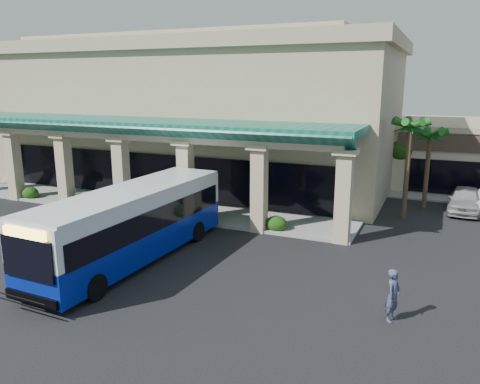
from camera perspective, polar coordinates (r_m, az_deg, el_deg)
The scene contains 9 objects.
ground at distance 21.79m, azimuth -6.48°, elevation -8.17°, with size 110.00×110.00×0.00m, color black.
main_building at distance 38.24m, azimuth -5.11°, elevation 9.81°, with size 30.80×14.80×11.35m, color tan, non-canonical shape.
arcade at distance 30.84m, azimuth -13.22°, elevation 3.41°, with size 30.00×6.20×5.70m, color #0E584A, non-canonical shape.
palm_0 at distance 28.92m, azimuth 19.76°, elevation 3.26°, with size 2.40×2.40×6.60m, color #155116, non-canonical shape.
palm_1 at distance 31.90m, azimuth 21.90°, elevation 3.22°, with size 2.40×2.40×5.80m, color #155116, non-canonical shape.
broadleaf_tree at distance 37.01m, azimuth 19.04°, elevation 3.93°, with size 2.60×2.60×4.81m, color #193C0D, non-canonical shape.
transit_bus at distance 21.60m, azimuth -12.91°, elevation -3.96°, with size 2.76×11.87×3.32m, color #061C91, non-canonical shape.
pedestrian at distance 16.94m, azimuth 18.17°, elevation -11.87°, with size 0.67×0.44×1.84m, color #424563.
car_silver at distance 32.33m, azimuth 25.75°, elevation -0.86°, with size 1.85×4.60×1.57m, color #B5B5B9.
Camera 1 is at (10.30, -17.50, 7.91)m, focal length 35.00 mm.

